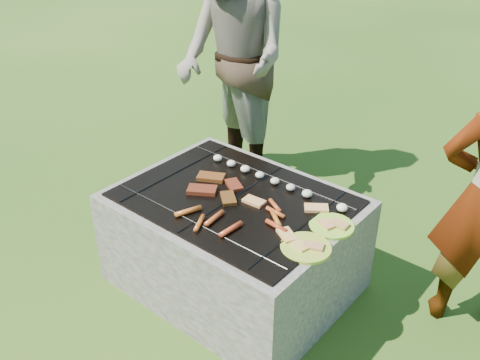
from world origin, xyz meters
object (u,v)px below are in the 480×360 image
at_px(fire_pit, 235,245).
at_px(bystander, 232,61).
at_px(plate_far, 332,226).
at_px(plate_near, 306,247).

distance_m(fire_pit, bystander, 1.45).
xyz_separation_m(fire_pit, plate_far, (0.56, 0.11, 0.33)).
bearing_deg(plate_far, bystander, 148.70).
bearing_deg(plate_near, fire_pit, 167.44).
xyz_separation_m(plate_near, bystander, (-1.39, 1.08, 0.37)).
distance_m(fire_pit, plate_far, 0.66).
xyz_separation_m(fire_pit, plate_near, (0.56, -0.13, 0.33)).
bearing_deg(plate_far, fire_pit, -168.77).
distance_m(plate_far, plate_near, 0.24).
bearing_deg(plate_far, plate_near, -90.04).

